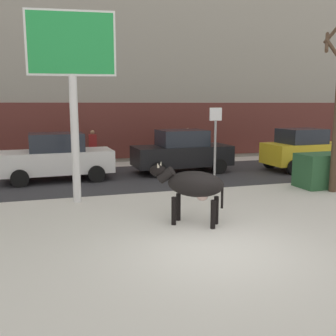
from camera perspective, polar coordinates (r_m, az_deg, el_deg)
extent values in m
plane|color=silver|center=(8.15, 7.00, -11.84)|extent=(120.00, 120.00, 0.00)
cube|color=#333338|center=(15.70, -5.07, -1.37)|extent=(60.00, 5.60, 0.01)
cube|color=gray|center=(22.88, -9.25, 18.31)|extent=(44.00, 6.00, 13.00)
cube|color=#5B2823|center=(19.63, -7.67, 5.46)|extent=(43.12, 0.10, 2.80)
ellipsoid|color=black|center=(9.43, 4.07, -2.38)|extent=(1.49, 1.29, 0.64)
cylinder|color=black|center=(9.53, 0.86, -6.37)|extent=(0.12, 0.12, 0.70)
cylinder|color=black|center=(9.89, 1.54, -5.78)|extent=(0.12, 0.12, 0.70)
cylinder|color=black|center=(9.30, 6.67, -6.84)|extent=(0.12, 0.12, 0.70)
cylinder|color=black|center=(9.67, 7.14, -6.21)|extent=(0.12, 0.12, 0.70)
cylinder|color=black|center=(9.60, -0.26, -1.04)|extent=(0.54, 0.49, 0.44)
ellipsoid|color=black|center=(9.65, -1.50, -0.38)|extent=(0.50, 0.45, 0.28)
cone|color=beige|center=(9.51, -1.50, 0.44)|extent=(0.11, 0.13, 0.15)
cone|color=beige|center=(9.71, -1.06, 0.64)|extent=(0.11, 0.13, 0.15)
cylinder|color=black|center=(9.35, 8.02, -4.14)|extent=(0.06, 0.06, 0.60)
ellipsoid|color=beige|center=(9.45, 5.08, -4.22)|extent=(0.37, 0.36, 0.20)
cylinder|color=silver|center=(11.81, -13.59, 4.11)|extent=(0.24, 0.24, 3.80)
cube|color=silver|center=(11.88, -14.13, 17.42)|extent=(2.52, 0.52, 1.82)
cube|color=green|center=(11.85, -14.12, 17.45)|extent=(2.40, 0.47, 1.70)
cube|color=white|center=(15.54, -16.06, 0.94)|extent=(4.27, 1.94, 0.84)
cube|color=#1E232D|center=(15.45, -16.19, 3.72)|extent=(2.07, 1.64, 0.68)
cylinder|color=black|center=(16.60, -11.47, 0.18)|extent=(0.65, 0.25, 0.64)
cylinder|color=black|center=(14.88, -10.53, -0.86)|extent=(0.65, 0.25, 0.64)
cylinder|color=black|center=(16.46, -20.92, -0.34)|extent=(0.65, 0.25, 0.64)
cylinder|color=black|center=(14.73, -21.08, -1.45)|extent=(0.65, 0.25, 0.64)
cube|color=black|center=(16.69, 2.06, 1.87)|extent=(4.27, 1.94, 0.84)
cube|color=#1E232D|center=(16.61, 2.07, 4.47)|extent=(2.07, 1.64, 0.68)
cylinder|color=black|center=(18.08, 5.07, 1.09)|extent=(0.65, 0.25, 0.64)
cylinder|color=black|center=(16.51, 7.58, 0.24)|extent=(0.65, 0.25, 0.64)
cylinder|color=black|center=(17.15, -3.28, 0.65)|extent=(0.65, 0.25, 0.64)
cylinder|color=black|center=(15.49, -1.47, -0.30)|extent=(0.65, 0.25, 0.64)
cube|color=gold|center=(18.28, 19.39, 2.10)|extent=(3.57, 1.85, 0.90)
cube|color=#1E232D|center=(18.11, 19.15, 4.50)|extent=(1.86, 1.57, 0.64)
cylinder|color=black|center=(19.70, 20.37, 1.22)|extent=(0.65, 0.25, 0.64)
cylinder|color=black|center=(18.34, 14.88, 0.93)|extent=(0.65, 0.25, 0.64)
cylinder|color=black|center=(16.98, 18.09, 0.10)|extent=(0.65, 0.25, 0.64)
cylinder|color=#282833|center=(19.67, 2.88, 2.15)|extent=(0.24, 0.24, 0.88)
cube|color=brown|center=(19.58, 2.90, 4.35)|extent=(0.36, 0.22, 0.64)
sphere|color=tan|center=(19.55, 2.91, 5.61)|extent=(0.20, 0.20, 0.20)
cylinder|color=#282833|center=(18.63, -11.01, 1.57)|extent=(0.24, 0.24, 0.88)
cube|color=maroon|center=(18.54, -11.08, 3.90)|extent=(0.36, 0.22, 0.64)
sphere|color=#9E7051|center=(18.50, -11.12, 5.22)|extent=(0.20, 0.20, 0.20)
cylinder|color=#4C3828|center=(13.79, 23.59, 15.30)|extent=(0.33, 0.77, 0.93)
cylinder|color=#4C3828|center=(14.50, 23.63, 18.32)|extent=(0.87, 0.17, 0.96)
cylinder|color=#4C3828|center=(14.11, 22.46, 16.83)|extent=(0.72, 0.87, 0.78)
cube|color=#285633|center=(14.81, 21.77, -0.33)|extent=(1.72, 1.14, 1.20)
cylinder|color=gray|center=(13.51, 6.95, 1.97)|extent=(0.08, 0.08, 2.40)
cube|color=silver|center=(13.40, 7.07, 7.91)|extent=(0.44, 0.04, 0.44)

